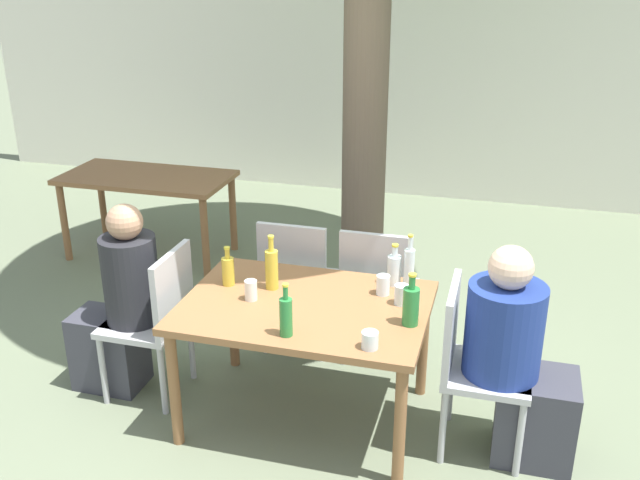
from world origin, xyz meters
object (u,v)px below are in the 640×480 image
at_px(dining_table_back, 147,186).
at_px(patio_chair_1, 471,358).
at_px(drinking_glass_3, 383,285).
at_px(water_bottle_5, 394,269).
at_px(green_bottle_0, 411,305).
at_px(drinking_glass_0, 401,295).
at_px(patio_chair_0, 157,314).
at_px(oil_cruet_4, 272,268).
at_px(drinking_glass_2, 251,290).
at_px(drinking_glass_1, 370,340).
at_px(patio_chair_2, 297,277).
at_px(green_bottle_2, 286,316).
at_px(water_bottle_3, 409,267).
at_px(patio_chair_3, 378,286).
at_px(person_seated_1, 518,365).
at_px(oil_cruet_1, 228,270).
at_px(person_seated_0, 120,310).
at_px(dining_table_front, 305,317).

distance_m(dining_table_back, patio_chair_1, 3.42).
bearing_deg(drinking_glass_3, water_bottle_5, 75.57).
xyz_separation_m(green_bottle_0, drinking_glass_0, (-0.08, 0.21, -0.05)).
height_order(patio_chair_0, drinking_glass_3, patio_chair_0).
bearing_deg(drinking_glass_0, oil_cruet_4, -179.85).
bearing_deg(green_bottle_0, drinking_glass_2, 177.25).
bearing_deg(drinking_glass_1, patio_chair_2, 123.18).
xyz_separation_m(oil_cruet_4, drinking_glass_1, (0.66, -0.49, -0.08)).
bearing_deg(oil_cruet_4, drinking_glass_3, 8.60).
distance_m(dining_table_back, green_bottle_2, 2.98).
bearing_deg(dining_table_back, oil_cruet_4, -45.42).
bearing_deg(water_bottle_3, drinking_glass_0, -90.54).
height_order(patio_chair_3, person_seated_1, person_seated_1).
height_order(dining_table_back, patio_chair_2, patio_chair_2).
height_order(patio_chair_3, drinking_glass_1, patio_chair_3).
height_order(dining_table_back, drinking_glass_2, drinking_glass_2).
height_order(oil_cruet_4, drinking_glass_0, oil_cruet_4).
bearing_deg(oil_cruet_1, patio_chair_1, -4.61).
xyz_separation_m(patio_chair_2, drinking_glass_3, (0.64, -0.48, 0.25)).
xyz_separation_m(drinking_glass_0, drinking_glass_2, (-0.79, -0.17, 0.00)).
bearing_deg(patio_chair_2, oil_cruet_1, 69.55).
bearing_deg(drinking_glass_3, patio_chair_3, 103.73).
xyz_separation_m(dining_table_back, oil_cruet_4, (1.73, -1.75, 0.21)).
bearing_deg(green_bottle_2, drinking_glass_1, -1.28).
distance_m(oil_cruet_4, drinking_glass_3, 0.62).
xyz_separation_m(oil_cruet_1, drinking_glass_3, (0.86, 0.11, -0.03)).
relative_size(person_seated_0, oil_cruet_4, 3.75).
bearing_deg(patio_chair_3, drinking_glass_3, 103.73).
xyz_separation_m(green_bottle_0, drinking_glass_2, (-0.87, 0.04, -0.05)).
xyz_separation_m(patio_chair_1, drinking_glass_3, (-0.51, 0.22, 0.25)).
bearing_deg(person_seated_1, green_bottle_0, 97.59).
bearing_deg(oil_cruet_4, person_seated_1, -5.57).
bearing_deg(green_bottle_2, dining_table_front, 91.25).
relative_size(dining_table_front, drinking_glass_1, 15.43).
bearing_deg(water_bottle_3, drinking_glass_1, -95.60).
distance_m(oil_cruet_4, drinking_glass_0, 0.73).
relative_size(dining_table_front, oil_cruet_4, 4.16).
bearing_deg(patio_chair_1, patio_chair_3, 41.83).
xyz_separation_m(patio_chair_2, drinking_glass_0, (0.76, -0.57, 0.25)).
distance_m(dining_table_front, patio_chair_1, 0.90).
relative_size(dining_table_back, drinking_glass_1, 16.54).
height_order(patio_chair_1, patio_chair_2, same).
distance_m(person_seated_0, oil_cruet_4, 0.96).
xyz_separation_m(dining_table_back, drinking_glass_1, (2.39, -2.24, 0.13)).
bearing_deg(green_bottle_2, patio_chair_2, 104.50).
bearing_deg(oil_cruet_4, water_bottle_5, 19.61).
xyz_separation_m(patio_chair_3, drinking_glass_0, (0.23, -0.57, 0.25)).
relative_size(person_seated_1, drinking_glass_3, 10.54).
relative_size(patio_chair_2, drinking_glass_2, 8.25).
xyz_separation_m(patio_chair_3, drinking_glass_1, (0.16, -1.06, 0.23)).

